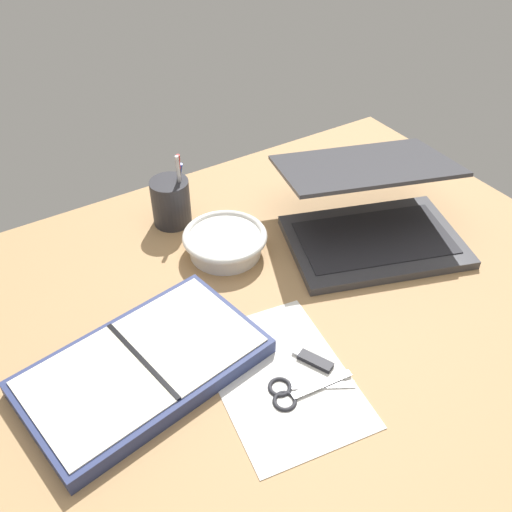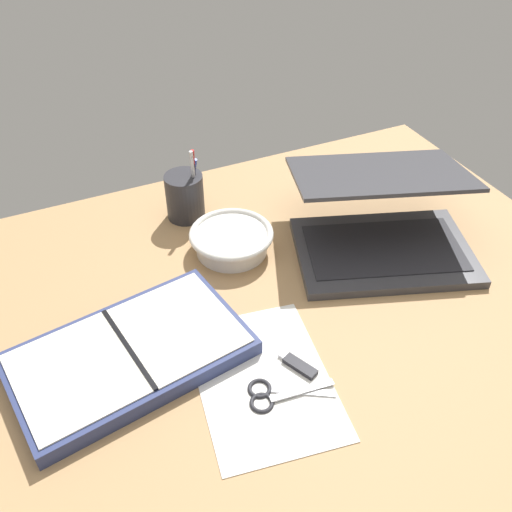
% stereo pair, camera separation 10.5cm
% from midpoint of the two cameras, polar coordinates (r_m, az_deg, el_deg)
% --- Properties ---
extents(desk_top, '(1.40, 1.00, 0.02)m').
position_cam_midpoint_polar(desk_top, '(1.05, -2.71, -6.32)').
color(desk_top, tan).
rests_on(desk_top, ground).
extents(laptop, '(0.44, 0.43, 0.16)m').
position_cam_midpoint_polar(laptop, '(1.20, 8.96, 4.00)').
color(laptop, '#38383D').
rests_on(laptop, desk_top).
extents(bowl, '(0.17, 0.17, 0.05)m').
position_cam_midpoint_polar(bowl, '(1.16, -5.72, 1.31)').
color(bowl, silver).
rests_on(bowl, desk_top).
extents(pen_cup, '(0.08, 0.08, 0.17)m').
position_cam_midpoint_polar(pen_cup, '(1.25, -10.88, 5.29)').
color(pen_cup, '#28282D').
rests_on(pen_cup, desk_top).
extents(planner, '(0.41, 0.28, 0.03)m').
position_cam_midpoint_polar(planner, '(0.97, -14.36, -10.80)').
color(planner, navy).
rests_on(planner, desk_top).
extents(scissors, '(0.14, 0.08, 0.01)m').
position_cam_midpoint_polar(scissors, '(0.92, 0.36, -13.59)').
color(scissors, '#B7B7BC').
rests_on(scissors, desk_top).
extents(paper_sheet_front, '(0.25, 0.33, 0.00)m').
position_cam_midpoint_polar(paper_sheet_front, '(0.95, -0.71, -12.21)').
color(paper_sheet_front, white).
rests_on(paper_sheet_front, desk_top).
extents(usb_drive, '(0.04, 0.07, 0.01)m').
position_cam_midpoint_polar(usb_drive, '(0.96, 2.68, -10.56)').
color(usb_drive, black).
rests_on(usb_drive, desk_top).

